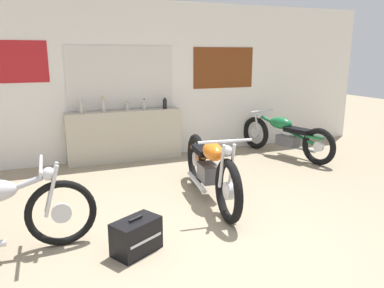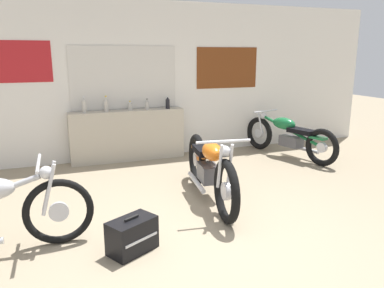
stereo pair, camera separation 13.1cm
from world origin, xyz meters
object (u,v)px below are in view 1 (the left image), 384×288
(bottle_leftmost, at_px, (81,106))
(bottle_center, at_px, (127,106))
(bottle_right_center, at_px, (144,105))
(motorcycle_orange, at_px, (210,168))
(bottle_rightmost, at_px, (165,103))
(bottle_left_center, at_px, (103,105))
(hard_case_black, at_px, (136,236))
(motorcycle_green, at_px, (285,135))

(bottle_leftmost, distance_m, bottle_center, 0.79)
(bottle_right_center, bearing_deg, motorcycle_orange, -83.38)
(bottle_rightmost, bearing_deg, bottle_right_center, 176.82)
(bottle_rightmost, bearing_deg, bottle_left_center, 179.39)
(bottle_left_center, distance_m, bottle_rightmost, 1.10)
(bottle_leftmost, distance_m, bottle_rightmost, 1.46)
(bottle_leftmost, bearing_deg, hard_case_black, -87.66)
(bottle_leftmost, height_order, motorcycle_orange, bottle_leftmost)
(bottle_center, height_order, motorcycle_orange, bottle_center)
(motorcycle_orange, height_order, hard_case_black, motorcycle_orange)
(bottle_left_center, xyz_separation_m, bottle_rightmost, (1.10, -0.01, -0.02))
(bottle_leftmost, height_order, bottle_rightmost, bottle_leftmost)
(bottle_left_center, distance_m, bottle_center, 0.43)
(bottle_leftmost, xyz_separation_m, motorcycle_orange, (1.35, -2.24, -0.60))
(bottle_left_center, xyz_separation_m, motorcycle_orange, (0.98, -2.25, -0.59))
(bottle_leftmost, height_order, hard_case_black, bottle_leftmost)
(bottle_center, height_order, hard_case_black, bottle_center)
(bottle_rightmost, relative_size, hard_case_black, 0.43)
(bottle_right_center, height_order, hard_case_black, bottle_right_center)
(bottle_leftmost, height_order, bottle_left_center, bottle_leftmost)
(bottle_left_center, relative_size, bottle_center, 1.67)
(bottle_leftmost, xyz_separation_m, bottle_rightmost, (1.46, -0.00, -0.02))
(motorcycle_orange, bearing_deg, bottle_left_center, 113.61)
(bottle_center, bearing_deg, motorcycle_green, -16.73)
(bottle_leftmost, bearing_deg, bottle_rightmost, -0.19)
(bottle_leftmost, height_order, bottle_right_center, bottle_leftmost)
(bottle_center, distance_m, bottle_right_center, 0.30)
(bottle_center, bearing_deg, motorcycle_orange, -76.22)
(motorcycle_green, bearing_deg, bottle_center, 163.27)
(bottle_left_center, xyz_separation_m, hard_case_black, (-0.23, -3.21, -0.86))
(bottle_center, height_order, motorcycle_green, bottle_center)
(bottle_right_center, distance_m, motorcycle_green, 2.66)
(bottle_right_center, xyz_separation_m, hard_case_black, (-0.96, -3.22, -0.83))
(motorcycle_green, bearing_deg, bottle_left_center, 166.08)
(bottle_center, height_order, bottle_rightmost, bottle_rightmost)
(bottle_left_center, bearing_deg, hard_case_black, -94.18)
(bottle_right_center, distance_m, bottle_rightmost, 0.38)
(motorcycle_green, relative_size, motorcycle_orange, 0.98)
(motorcycle_green, height_order, motorcycle_orange, motorcycle_orange)
(bottle_leftmost, distance_m, motorcycle_green, 3.70)
(hard_case_black, bearing_deg, motorcycle_orange, 38.30)
(bottle_right_center, xyz_separation_m, motorcycle_green, (2.47, -0.80, -0.60))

